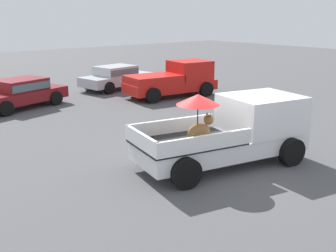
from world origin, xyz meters
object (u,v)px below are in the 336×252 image
Objects in this scene: pickup_truck_red at (174,80)px; parked_sedan_far at (20,92)px; pickup_truck_main at (235,131)px; parked_sedan_near at (116,76)px.

pickup_truck_red reaches higher than parked_sedan_far.
pickup_truck_main reaches higher than parked_sedan_far.
parked_sedan_near is 0.98× the size of parked_sedan_far.
parked_sedan_far is (-2.05, 11.16, -0.22)m from pickup_truck_main.
pickup_truck_red is (5.17, 8.75, -0.09)m from pickup_truck_main.
pickup_truck_main is 1.15× the size of parked_sedan_far.
pickup_truck_main is at bearing 84.76° from parked_sedan_far.
parked_sedan_far is at bearing 112.16° from pickup_truck_main.
parked_sedan_near is at bearing 176.65° from parked_sedan_far.
pickup_truck_red is at bearing 145.88° from parked_sedan_far.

